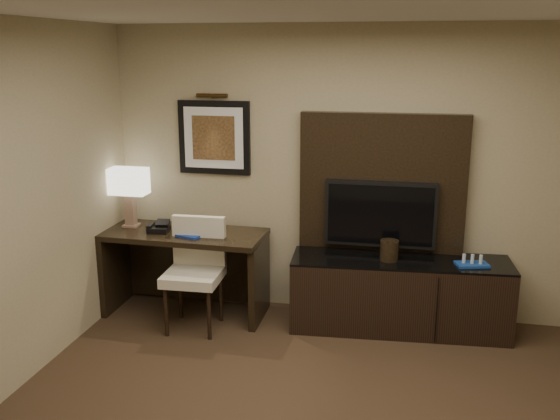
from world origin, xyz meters
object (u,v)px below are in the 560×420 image
(table_lamp, at_px, (130,195))
(desk_chair, at_px, (193,275))
(desk_phone, at_px, (159,227))
(credenza, at_px, (399,295))
(desk, at_px, (186,273))
(ice_bucket, at_px, (389,250))
(minibar_tray, at_px, (472,260))
(tv, at_px, (380,214))

(table_lamp, bearing_deg, desk_chair, -28.08)
(table_lamp, bearing_deg, desk_phone, -20.88)
(credenza, distance_m, desk_chair, 1.86)
(desk_phone, bearing_deg, credenza, -4.07)
(desk, xyz_separation_m, ice_bucket, (1.90, 0.01, 0.35))
(minibar_tray, bearing_deg, tv, 164.68)
(desk_chair, distance_m, minibar_tray, 2.44)
(table_lamp, bearing_deg, ice_bucket, -1.68)
(desk, distance_m, desk_phone, 0.51)
(desk_chair, bearing_deg, desk_phone, 144.75)
(desk_phone, relative_size, minibar_tray, 0.70)
(desk, xyz_separation_m, tv, (1.80, 0.24, 0.62))
(desk_phone, bearing_deg, desk_chair, -39.66)
(desk_chair, height_order, minibar_tray, desk_chair)
(tv, distance_m, table_lamp, 2.37)
(ice_bucket, xyz_separation_m, minibar_tray, (0.71, 0.01, -0.04))
(desk, height_order, minibar_tray, desk)
(tv, xyz_separation_m, desk_phone, (-2.03, -0.28, -0.16))
(desk_chair, distance_m, ice_bucket, 1.75)
(ice_bucket, height_order, minibar_tray, ice_bucket)
(credenza, bearing_deg, table_lamp, 175.31)
(credenza, relative_size, ice_bucket, 10.56)
(credenza, relative_size, desk_chair, 1.88)
(desk_chair, distance_m, table_lamp, 1.06)
(desk_chair, bearing_deg, credenza, 9.56)
(desk_phone, distance_m, minibar_tray, 2.84)
(tv, height_order, ice_bucket, tv)
(desk, relative_size, ice_bucket, 8.28)
(tv, xyz_separation_m, minibar_tray, (0.81, -0.22, -0.31))
(tv, relative_size, desk_chair, 0.98)
(credenza, bearing_deg, desk_chair, -172.31)
(desk_chair, relative_size, table_lamp, 1.65)
(credenza, relative_size, desk_phone, 10.08)
(desk_phone, height_order, minibar_tray, desk_phone)
(table_lamp, bearing_deg, tv, 3.79)
(minibar_tray, bearing_deg, credenza, 177.04)
(credenza, height_order, desk_phone, desk_phone)
(credenza, xyz_separation_m, desk_phone, (-2.24, -0.09, 0.52))
(table_lamp, bearing_deg, desk, -8.36)
(desk_chair, xyz_separation_m, ice_bucket, (1.71, 0.33, 0.24))
(credenza, xyz_separation_m, ice_bucket, (-0.11, -0.04, 0.42))
(tv, distance_m, desk_phone, 2.06)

